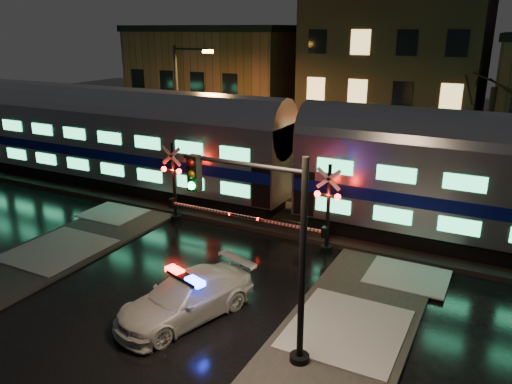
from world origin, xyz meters
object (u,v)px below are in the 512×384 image
crossing_signal_left (179,191)px  streetlight (181,104)px  police_car (186,298)px  traffic_light (270,255)px  crossing_signal_right (319,216)px

crossing_signal_left → streetlight: size_ratio=0.68×
police_car → traffic_light: traffic_light is taller
crossing_signal_left → traffic_light: bearing=-41.3°
streetlight → traffic_light: bearing=-47.4°
crossing_signal_right → traffic_light: bearing=-80.2°
traffic_light → streetlight: bearing=124.3°
police_car → crossing_signal_right: (2.07, 6.94, 0.89)m
police_car → streetlight: bearing=143.5°
police_car → traffic_light: (3.37, -0.58, 2.56)m
traffic_light → streetlight: size_ratio=0.75×
police_car → streetlight: 17.22m
crossing_signal_left → police_car: bearing=-53.2°
police_car → traffic_light: 4.27m
crossing_signal_left → traffic_light: traffic_light is taller
crossing_signal_right → streetlight: (-11.77, 6.70, 3.15)m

